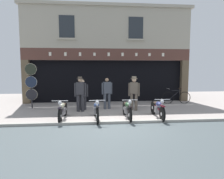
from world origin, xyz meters
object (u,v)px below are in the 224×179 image
object	(u,v)px
salesman_right	(134,91)
assistant_far_right	(83,93)
motorcycle_center_left	(96,110)
advert_board_far	(145,75)
motorcycle_center_right	(158,108)
salesman_left	(80,92)
motorcycle_center	(127,109)
shopkeeper_center	(107,92)
leaning_bicycle	(176,97)
motorcycle_left	(63,110)
tyre_sign_pole	(31,82)
advert_board_near	(129,74)

from	to	relation	value
salesman_right	assistant_far_right	distance (m)	2.60
motorcycle_center_left	advert_board_far	bearing A→B (deg)	-127.51
motorcycle_center_right	salesman_left	bearing A→B (deg)	-24.74
motorcycle_center_left	motorcycle_center	bearing A→B (deg)	-179.66
shopkeeper_center	leaning_bicycle	bearing A→B (deg)	-172.88
salesman_right	leaning_bicycle	size ratio (longest dim) A/B	0.98
salesman_right	advert_board_far	world-z (taller)	advert_board_far
motorcycle_center	salesman_left	world-z (taller)	salesman_left
shopkeeper_center	advert_board_far	distance (m)	3.68
motorcycle_center_left	assistant_far_right	distance (m)	2.26
salesman_left	shopkeeper_center	size ratio (longest dim) A/B	1.06
assistant_far_right	salesman_right	bearing A→B (deg)	168.18
motorcycle_left	advert_board_far	world-z (taller)	advert_board_far
motorcycle_center	tyre_sign_pole	world-z (taller)	tyre_sign_pole
advert_board_far	tyre_sign_pole	bearing A→B (deg)	-163.82
motorcycle_left	leaning_bicycle	bearing A→B (deg)	-150.99
motorcycle_left	assistant_far_right	world-z (taller)	assistant_far_right
motorcycle_center_left	assistant_far_right	bearing A→B (deg)	-75.98
shopkeeper_center	advert_board_near	bearing A→B (deg)	-132.42
motorcycle_center_left	salesman_right	distance (m)	2.67
motorcycle_left	advert_board_far	xyz separation A→B (m)	(4.64, 4.49, 1.28)
motorcycle_center	assistant_far_right	size ratio (longest dim) A/B	1.26
shopkeeper_center	tyre_sign_pole	xyz separation A→B (m)	(-3.94, 0.53, 0.49)
assistant_far_right	tyre_sign_pole	bearing A→B (deg)	-17.15
advert_board_far	leaning_bicycle	xyz separation A→B (m)	(1.64, -1.17, -1.30)
motorcycle_left	shopkeeper_center	size ratio (longest dim) A/B	1.24
motorcycle_center_right	advert_board_far	size ratio (longest dim) A/B	1.98
leaning_bicycle	motorcycle_center_right	bearing A→B (deg)	148.60
motorcycle_left	motorcycle_center	distance (m)	2.68
assistant_far_right	advert_board_far	world-z (taller)	advert_board_far
salesman_right	leaning_bicycle	bearing A→B (deg)	-135.56
motorcycle_center_right	salesman_left	distance (m)	3.79
motorcycle_left	motorcycle_center	bearing A→B (deg)	178.56
motorcycle_left	advert_board_near	xyz separation A→B (m)	(3.58, 4.49, 1.31)
advert_board_far	motorcycle_center	bearing A→B (deg)	-113.00
motorcycle_center_left	advert_board_near	distance (m)	5.33
motorcycle_center_left	salesman_left	distance (m)	1.95
motorcycle_center	assistant_far_right	distance (m)	2.86
salesman_left	salesman_right	size ratio (longest dim) A/B	1.00
motorcycle_left	salesman_left	bearing A→B (deg)	-111.52
salesman_left	salesman_right	distance (m)	2.67
tyre_sign_pole	advert_board_near	bearing A→B (deg)	19.07
motorcycle_left	assistant_far_right	size ratio (longest dim) A/B	1.28
motorcycle_left	tyre_sign_pole	distance (m)	3.37
salesman_left	assistant_far_right	world-z (taller)	salesman_left
motorcycle_left	advert_board_near	world-z (taller)	advert_board_near
advert_board_near	motorcycle_center	bearing A→B (deg)	-101.05
motorcycle_center_right	shopkeeper_center	world-z (taller)	shopkeeper_center
motorcycle_center_right	advert_board_far	distance (m)	4.83
shopkeeper_center	salesman_right	world-z (taller)	salesman_right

